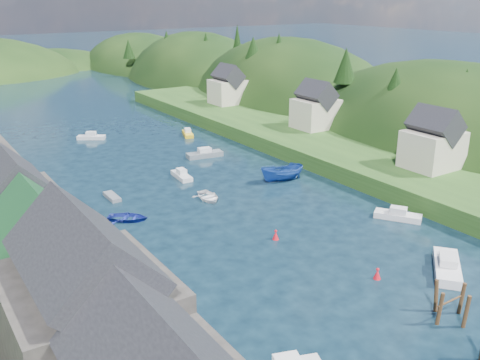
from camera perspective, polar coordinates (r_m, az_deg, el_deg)
ground at (r=82.26m, az=-8.48°, el=1.59°), size 600.00×600.00×0.00m
hillside_right at (r=127.83m, az=5.25°, el=4.64°), size 36.00×245.56×48.00m
far_hills at (r=201.44m, az=-23.43°, el=7.54°), size 103.00×68.00×44.00m
hill_trees at (r=93.22m, az=-12.07°, el=10.50°), size 92.36×149.08×12.41m
quay_left at (r=48.45m, az=-19.19°, el=-11.18°), size 12.00×110.00×2.00m
quayside_buildings at (r=33.53m, az=-17.47°, el=-13.38°), size 8.00×35.84×12.90m
terrace_right at (r=87.39m, az=9.40°, el=3.41°), size 16.00×120.00×2.40m
right_bank_cottages at (r=94.27m, az=7.48°, el=7.57°), size 9.00×59.24×8.41m
piling_cluster_far at (r=46.77m, az=21.54°, el=-12.44°), size 3.30×3.07×3.45m
channel_buoy_near at (r=51.08m, az=14.44°, el=-9.69°), size 0.70×0.70×1.10m
channel_buoy_far at (r=57.04m, az=3.83°, el=-5.89°), size 0.70×0.70×1.10m
moored_boats at (r=60.44m, az=3.74°, el=-4.18°), size 34.52×91.49×2.51m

